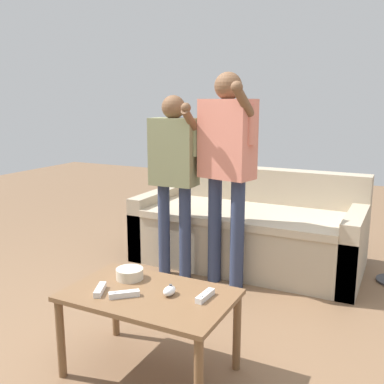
# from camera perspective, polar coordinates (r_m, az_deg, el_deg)

# --- Properties ---
(ground_plane) EXTENTS (12.00, 12.00, 0.00)m
(ground_plane) POSITION_cam_1_polar(r_m,az_deg,el_deg) (2.77, -2.75, -19.60)
(ground_plane) COLOR brown
(couch) EXTENTS (1.96, 0.93, 0.81)m
(couch) POSITION_cam_1_polar(r_m,az_deg,el_deg) (4.00, 7.39, -4.96)
(couch) COLOR #B7A88E
(couch) RESTS_ON ground
(coffee_table) EXTENTS (0.87, 0.54, 0.46)m
(coffee_table) POSITION_cam_1_polar(r_m,az_deg,el_deg) (2.38, -5.56, -14.30)
(coffee_table) COLOR brown
(coffee_table) RESTS_ON ground
(snack_bowl) EXTENTS (0.15, 0.15, 0.06)m
(snack_bowl) POSITION_cam_1_polar(r_m,az_deg,el_deg) (2.52, -8.09, -10.45)
(snack_bowl) COLOR beige
(snack_bowl) RESTS_ON coffee_table
(game_remote_nunchuk) EXTENTS (0.06, 0.09, 0.05)m
(game_remote_nunchuk) POSITION_cam_1_polar(r_m,az_deg,el_deg) (2.31, -2.94, -12.68)
(game_remote_nunchuk) COLOR white
(game_remote_nunchuk) RESTS_ON coffee_table
(player_left) EXTENTS (0.44, 0.29, 1.48)m
(player_left) POSITION_cam_1_polar(r_m,az_deg,el_deg) (3.50, -2.38, 3.45)
(player_left) COLOR #2D3856
(player_left) RESTS_ON ground
(player_center) EXTENTS (0.48, 0.42, 1.65)m
(player_center) POSITION_cam_1_polar(r_m,az_deg,el_deg) (3.33, 4.55, 4.79)
(player_center) COLOR #2D3856
(player_center) RESTS_ON ground
(game_remote_wand_near) EXTENTS (0.14, 0.13, 0.03)m
(game_remote_wand_near) POSITION_cam_1_polar(r_m,az_deg,el_deg) (2.32, -8.80, -12.99)
(game_remote_wand_near) COLOR white
(game_remote_wand_near) RESTS_ON coffee_table
(game_remote_wand_far) EXTENTS (0.09, 0.15, 0.03)m
(game_remote_wand_far) POSITION_cam_1_polar(r_m,az_deg,el_deg) (2.39, -11.86, -12.32)
(game_remote_wand_far) COLOR white
(game_remote_wand_far) RESTS_ON coffee_table
(game_remote_wand_spare) EXTENTS (0.04, 0.15, 0.03)m
(game_remote_wand_spare) POSITION_cam_1_polar(r_m,az_deg,el_deg) (2.28, 1.72, -13.32)
(game_remote_wand_spare) COLOR white
(game_remote_wand_spare) RESTS_ON coffee_table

